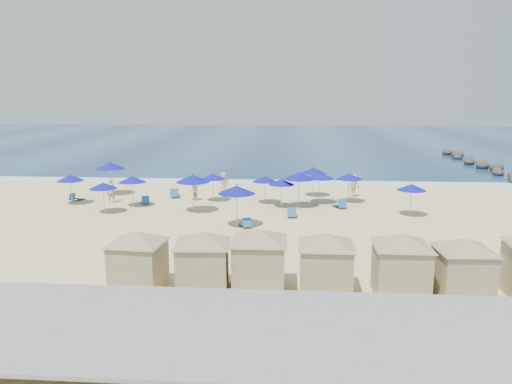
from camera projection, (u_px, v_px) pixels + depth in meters
ground at (232, 229)px, 29.83m from camera, size 160.00×160.00×0.00m
ocean at (271, 141)px, 83.61m from camera, size 160.00×80.00×0.06m
surf_line at (252, 182)px, 44.98m from camera, size 160.00×2.50×0.08m
seawall at (182, 319)px, 16.51m from camera, size 160.00×6.10×1.22m
rock_jetty at (487, 166)px, 52.38m from camera, size 2.56×26.66×0.96m
trash_bin at (202, 248)px, 24.88m from camera, size 0.93×0.93×0.81m
cabana_0 at (138, 253)px, 20.48m from camera, size 4.28×4.28×2.69m
cabana_1 at (202, 254)px, 20.19m from camera, size 4.38×4.38×2.76m
cabana_2 at (259, 252)px, 20.32m from camera, size 4.54×4.54×2.85m
cabana_3 at (326, 256)px, 19.92m from camera, size 4.44×4.44×2.78m
cabana_4 at (401, 257)px, 19.80m from camera, size 4.47×4.47×2.81m
cabana_5 at (464, 261)px, 19.54m from camera, size 4.28×4.28×2.69m
umbrella_0 at (70, 178)px, 36.02m from camera, size 1.96×1.96×2.23m
umbrella_1 at (103, 186)px, 33.34m from camera, size 1.90×1.90×2.17m
umbrella_2 at (110, 166)px, 39.34m from camera, size 2.36×2.36×2.69m
umbrella_3 at (132, 179)px, 35.27m from camera, size 2.00×2.00×2.28m
umbrella_4 at (213, 176)px, 37.05m from camera, size 1.89×1.89×2.15m
umbrella_5 at (193, 178)px, 33.55m from camera, size 2.35×2.35×2.67m
umbrella_6 at (237, 190)px, 29.85m from camera, size 2.31×2.31×2.63m
umbrella_7 at (299, 176)px, 35.03m from camera, size 2.28×2.28×2.59m
umbrella_8 at (281, 182)px, 34.98m from camera, size 1.86×1.86×2.12m
umbrella_9 at (313, 171)px, 38.76m from camera, size 2.07×2.07×2.35m
umbrella_10 at (320, 176)px, 36.19m from camera, size 2.11×2.11×2.40m
umbrella_11 at (412, 187)px, 32.54m from camera, size 1.96×1.96×2.23m
umbrella_12 at (349, 176)px, 36.59m from camera, size 1.98×1.98×2.25m
umbrella_13 at (265, 179)px, 36.25m from camera, size 1.84×1.84×2.09m
beach_chair_0 at (75, 198)px, 37.42m from camera, size 0.95×1.30×0.65m
beach_chair_1 at (145, 201)px, 36.33m from camera, size 0.98×1.32×0.66m
beach_chair_2 at (175, 194)px, 38.64m from camera, size 0.81×1.46×0.76m
beach_chair_3 at (246, 224)px, 30.07m from camera, size 0.94×1.32×0.67m
beach_chair_4 at (292, 213)px, 32.57m from camera, size 0.61×1.30×0.71m
beach_chair_5 at (340, 205)px, 35.09m from camera, size 1.04×1.45×0.73m
beachgoer_0 at (111, 190)px, 36.79m from camera, size 0.66×0.44×1.80m
beachgoer_1 at (194, 190)px, 37.48m from camera, size 0.95×0.99×1.61m
beachgoer_2 at (353, 186)px, 38.76m from camera, size 1.31×1.05×1.77m
beachgoer_3 at (224, 183)px, 39.89m from camera, size 1.01×0.84×1.76m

